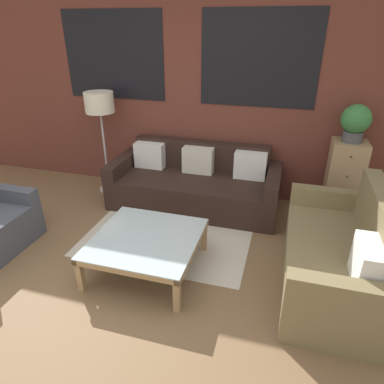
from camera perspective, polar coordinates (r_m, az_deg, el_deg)
The scene contains 9 objects.
ground_plane at distance 3.24m, azimuth -14.65°, elevation -17.10°, with size 16.00×16.00×0.00m, color brown.
wall_back_brick at distance 4.67m, azimuth -1.41°, elevation 16.75°, with size 8.40×0.09×2.80m.
rug at distance 3.98m, azimuth -3.77°, elevation -6.94°, with size 1.84×1.41×0.00m.
couch_dark at distance 4.48m, azimuth 0.50°, elevation 1.24°, with size 2.15×0.88×0.78m.
settee_vintage at distance 3.36m, azimuth 23.16°, elevation -9.98°, with size 0.80×1.63×0.92m.
coffee_table at distance 3.32m, azimuth -7.62°, elevation -8.17°, with size 0.98×0.98×0.36m.
floor_lamp at distance 4.78m, azimuth -15.12°, elevation 13.51°, with size 0.38×0.38×1.39m.
drawer_cabinet at distance 4.53m, azimuth 23.88°, elevation 1.88°, with size 0.40×0.38×0.96m.
potted_plant at distance 4.31m, azimuth 25.61°, elevation 10.54°, with size 0.32×0.32×0.43m.
Camera 1 is at (1.38, -1.96, 2.18)m, focal length 32.00 mm.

